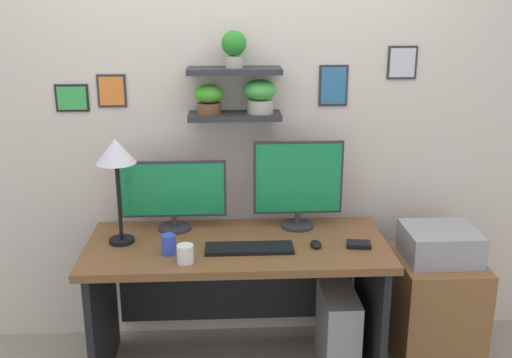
% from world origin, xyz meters
% --- Properties ---
extents(back_wall_assembly, '(4.40, 0.24, 2.70)m').
position_xyz_m(back_wall_assembly, '(0.00, 0.44, 1.36)').
color(back_wall_assembly, beige).
rests_on(back_wall_assembly, ground).
extents(desk, '(1.54, 0.68, 0.75)m').
position_xyz_m(desk, '(0.00, 0.05, 0.54)').
color(desk, brown).
rests_on(desk, ground).
extents(monitor_left, '(0.57, 0.18, 0.38)m').
position_xyz_m(monitor_left, '(-0.34, 0.22, 0.95)').
color(monitor_left, '#2D2D33').
rests_on(monitor_left, desk).
extents(monitor_right, '(0.48, 0.18, 0.48)m').
position_xyz_m(monitor_right, '(0.34, 0.22, 1.00)').
color(monitor_right, '#2D2D33').
rests_on(monitor_right, desk).
extents(keyboard, '(0.44, 0.14, 0.02)m').
position_xyz_m(keyboard, '(0.06, -0.10, 0.76)').
color(keyboard, black).
rests_on(keyboard, desk).
extents(computer_mouse, '(0.06, 0.09, 0.03)m').
position_xyz_m(computer_mouse, '(0.40, -0.07, 0.77)').
color(computer_mouse, black).
rests_on(computer_mouse, desk).
extents(desk_lamp, '(0.20, 0.20, 0.55)m').
position_xyz_m(desk_lamp, '(-0.59, 0.04, 1.20)').
color(desk_lamp, black).
rests_on(desk_lamp, desk).
extents(coffee_mug, '(0.08, 0.08, 0.09)m').
position_xyz_m(coffee_mug, '(-0.25, -0.23, 0.80)').
color(coffee_mug, white).
rests_on(coffee_mug, desk).
extents(pen_cup, '(0.07, 0.07, 0.10)m').
position_xyz_m(pen_cup, '(-0.34, -0.12, 0.80)').
color(pen_cup, blue).
rests_on(pen_cup, desk).
extents(scissors_tray, '(0.13, 0.10, 0.02)m').
position_xyz_m(scissors_tray, '(0.61, -0.08, 0.76)').
color(scissors_tray, black).
rests_on(scissors_tray, desk).
extents(drawer_cabinet, '(0.44, 0.50, 0.61)m').
position_xyz_m(drawer_cabinet, '(1.09, 0.05, 0.31)').
color(drawer_cabinet, brown).
rests_on(drawer_cabinet, ground).
extents(printer, '(0.38, 0.34, 0.17)m').
position_xyz_m(printer, '(1.09, 0.05, 0.70)').
color(printer, '#9E9EA3').
rests_on(printer, drawer_cabinet).
extents(computer_tower_right, '(0.18, 0.40, 0.46)m').
position_xyz_m(computer_tower_right, '(0.54, -0.02, 0.23)').
color(computer_tower_right, '#99999E').
rests_on(computer_tower_right, ground).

